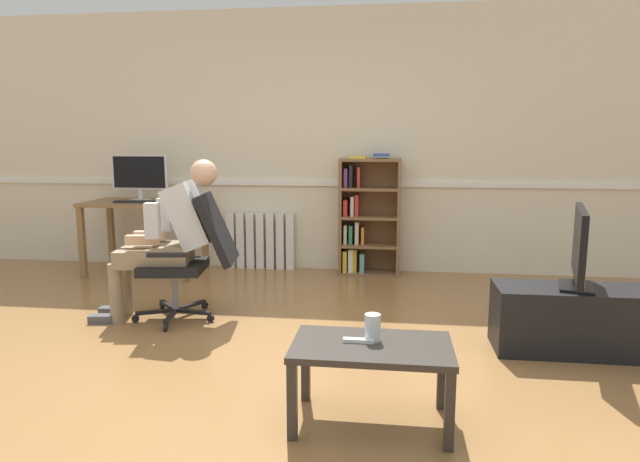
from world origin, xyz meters
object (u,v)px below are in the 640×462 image
object	(u,v)px
computer_desk	(144,212)
imac_monitor	(140,174)
bookshelf	(365,218)
radiator	(261,241)
computer_mouse	(170,201)
drinking_glass	(373,327)
coffee_table	(372,355)
tv_screen	(579,247)
person_seated	(168,235)
keyboard	(135,202)
office_chair	(193,252)
tv_stand	(574,320)
spare_remote	(359,340)

from	to	relation	value
computer_desk	imac_monitor	world-z (taller)	imac_monitor
bookshelf	radiator	distance (m)	1.17
imac_monitor	radiator	distance (m)	1.43
computer_mouse	bookshelf	size ratio (longest dim) A/B	0.08
drinking_glass	coffee_table	bearing A→B (deg)	-90.90
tv_screen	person_seated	bearing A→B (deg)	98.62
tv_screen	coffee_table	world-z (taller)	tv_screen
computer_desk	keyboard	xyz separation A→B (m)	(-0.03, -0.14, 0.12)
computer_desk	office_chair	world-z (taller)	office_chair
radiator	office_chair	xyz separation A→B (m)	(-0.10, -1.74, 0.23)
imac_monitor	drinking_glass	bearing A→B (deg)	-48.34
imac_monitor	coffee_table	world-z (taller)	imac_monitor
person_seated	drinking_glass	bearing A→B (deg)	41.43
office_chair	radiator	bearing A→B (deg)	168.59
radiator	computer_desk	bearing A→B (deg)	-160.75
tv_stand	coffee_table	world-z (taller)	tv_stand
bookshelf	office_chair	distance (m)	2.05
tv_screen	computer_desk	bearing A→B (deg)	80.32
spare_remote	tv_screen	bearing A→B (deg)	-50.07
imac_monitor	radiator	bearing A→B (deg)	14.79
computer_desk	office_chair	size ratio (longest dim) A/B	1.18
coffee_table	radiator	bearing A→B (deg)	112.56
office_chair	tv_stand	bearing A→B (deg)	74.75
radiator	person_seated	distance (m)	1.82
office_chair	drinking_glass	distance (m)	1.98
spare_remote	office_chair	bearing A→B (deg)	44.29
computer_mouse	office_chair	bearing A→B (deg)	-60.82
radiator	tv_stand	size ratio (longest dim) A/B	0.74
keyboard	drinking_glass	distance (m)	3.59
drinking_glass	spare_remote	size ratio (longest dim) A/B	0.88
imac_monitor	office_chair	bearing A→B (deg)	-52.69
bookshelf	coffee_table	xyz separation A→B (m)	(0.19, -3.07, -0.23)
office_chair	drinking_glass	bearing A→B (deg)	37.43
imac_monitor	keyboard	bearing A→B (deg)	-79.64
tv_stand	tv_screen	size ratio (longest dim) A/B	1.32
radiator	tv_screen	distance (m)	3.34
imac_monitor	drinking_glass	distance (m)	3.80
computer_desk	imac_monitor	distance (m)	0.40
coffee_table	imac_monitor	bearing A→B (deg)	131.19
drinking_glass	tv_stand	bearing A→B (deg)	39.79
radiator	spare_remote	bearing A→B (deg)	-68.36
computer_mouse	spare_remote	distance (m)	3.36
radiator	bookshelf	bearing A→B (deg)	-5.04
radiator	coffee_table	world-z (taller)	radiator
person_seated	tv_stand	bearing A→B (deg)	75.71
imac_monitor	tv_stand	bearing A→B (deg)	-25.02
computer_mouse	tv_stand	size ratio (longest dim) A/B	0.10
office_chair	person_seated	xyz separation A→B (m)	(-0.18, -0.03, 0.13)
imac_monitor	bookshelf	bearing A→B (deg)	5.27
imac_monitor	office_chair	distance (m)	1.86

